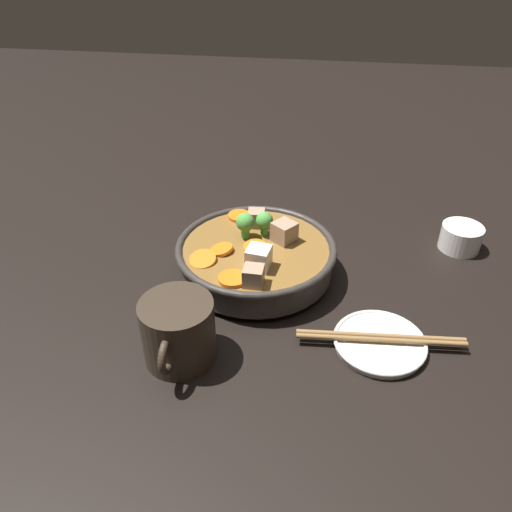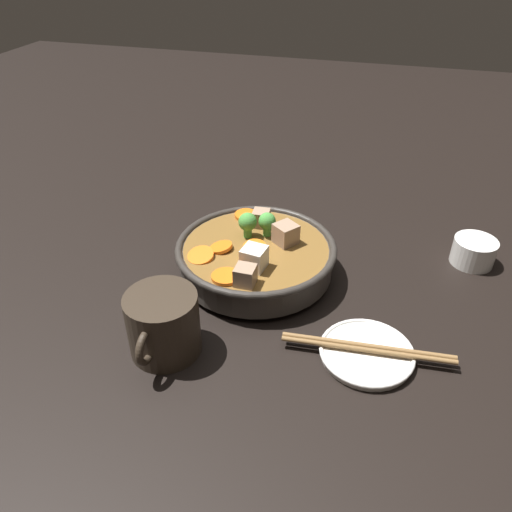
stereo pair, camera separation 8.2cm
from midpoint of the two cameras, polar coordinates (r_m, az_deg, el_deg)
ground_plane at (r=0.84m, az=-2.79°, el=-2.16°), size 3.00×3.00×0.00m
stirfry_bowl at (r=0.82m, az=-2.87°, el=0.02°), size 0.26×0.26×0.10m
side_saucer at (r=0.72m, az=10.77°, el=-9.84°), size 0.13×0.13×0.01m
tea_cup at (r=0.95m, az=20.13°, el=1.95°), size 0.07×0.07×0.05m
dark_mug at (r=0.68m, az=-12.36°, el=-8.58°), size 0.12×0.10×0.09m
chopsticks_pair at (r=0.71m, az=10.85°, el=-9.30°), size 0.03×0.23×0.01m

